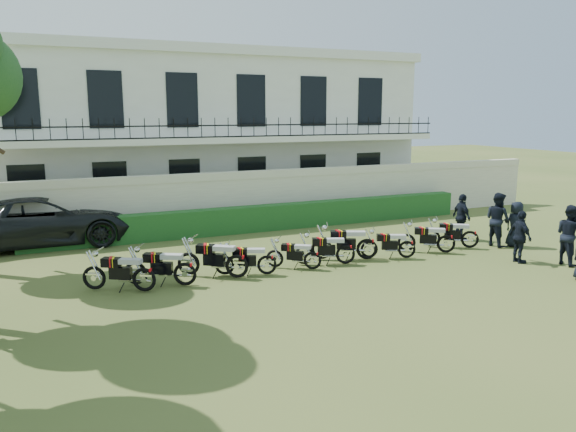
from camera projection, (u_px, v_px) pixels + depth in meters
name	position (u px, v px, depth m)	size (l,w,h in m)	color
ground	(330.00, 283.00, 15.45)	(100.00, 100.00, 0.00)	#3E5020
perimeter_wall	(235.00, 200.00, 22.40)	(30.00, 0.35, 2.30)	beige
hedge	(266.00, 218.00, 22.22)	(18.00, 0.60, 1.00)	#1A491D
building	(194.00, 131.00, 27.28)	(20.40, 9.60, 7.40)	white
motorcycle_0	(144.00, 274.00, 14.54)	(1.76, 1.11, 1.09)	black
motorcycle_1	(185.00, 268.00, 15.03)	(1.80, 1.06, 1.09)	black
motorcycle_2	(237.00, 261.00, 15.72)	(1.77, 1.30, 1.14)	black
motorcycle_3	(267.00, 260.00, 16.08)	(1.67, 0.83, 0.97)	black
motorcycle_4	(313.00, 256.00, 16.61)	(1.41, 1.05, 0.92)	black
motorcycle_5	(346.00, 250.00, 17.19)	(1.76, 0.86, 1.02)	black
motorcycle_6	(367.00, 244.00, 17.71)	(1.94, 1.03, 1.14)	black
motorcycle_7	(407.00, 245.00, 17.90)	(1.63, 0.87, 0.96)	black
motorcycle_8	(446.00, 240.00, 18.55)	(1.62, 1.12, 1.03)	black
motorcycle_9	(470.00, 235.00, 19.21)	(1.62, 1.11, 1.03)	black
suv	(42.00, 220.00, 19.66)	(2.93, 6.36, 1.77)	black
officer_1	(570.00, 235.00, 17.13)	(0.91, 0.71, 1.87)	black
officer_2	(520.00, 237.00, 17.35)	(0.96, 0.40, 1.64)	black
officer_3	(516.00, 224.00, 19.41)	(0.78, 0.51, 1.60)	black
officer_4	(497.00, 219.00, 19.52)	(0.92, 0.72, 1.89)	black
officer_5	(462.00, 217.00, 20.42)	(1.00, 0.42, 1.71)	black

